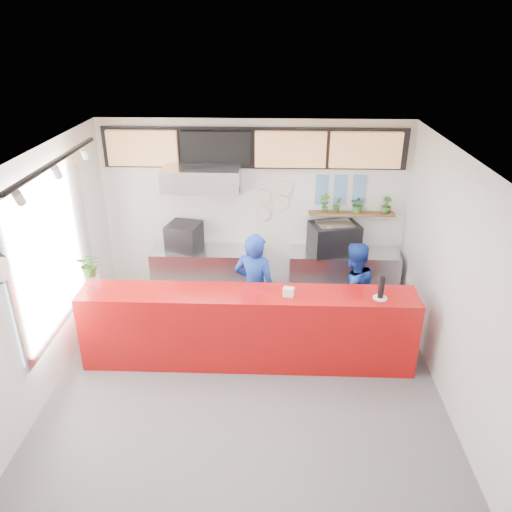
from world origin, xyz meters
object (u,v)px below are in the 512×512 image
at_px(service_counter, 248,328).
at_px(panini_oven, 184,237).
at_px(staff_center, 255,289).
at_px(pepper_mill, 381,287).
at_px(staff_right, 352,293).
at_px(espresso_machine, 334,238).

distance_m(service_counter, panini_oven, 2.21).
xyz_separation_m(panini_oven, staff_center, (1.22, -1.24, -0.27)).
distance_m(panini_oven, staff_center, 1.76).
distance_m(panini_oven, pepper_mill, 3.43).
relative_size(staff_center, staff_right, 1.10).
height_order(panini_oven, staff_right, staff_right).
bearing_deg(service_counter, espresso_machine, 53.78).
xyz_separation_m(staff_center, pepper_mill, (1.65, -0.64, 0.41)).
height_order(service_counter, staff_center, staff_center).
bearing_deg(service_counter, staff_center, 82.70).
bearing_deg(pepper_mill, service_counter, 177.47).
height_order(service_counter, staff_right, staff_right).
bearing_deg(espresso_machine, service_counter, -141.27).
bearing_deg(staff_center, service_counter, 102.18).
xyz_separation_m(panini_oven, pepper_mill, (2.87, -1.88, 0.14)).
relative_size(panini_oven, staff_right, 0.32).
relative_size(service_counter, pepper_mill, 15.10).
bearing_deg(staff_right, pepper_mill, 87.72).
distance_m(service_counter, pepper_mill, 1.87).
xyz_separation_m(panini_oven, staff_right, (2.63, -1.17, -0.35)).
bearing_deg(staff_center, pepper_mill, 178.29).
bearing_deg(staff_center, espresso_machine, -115.74).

